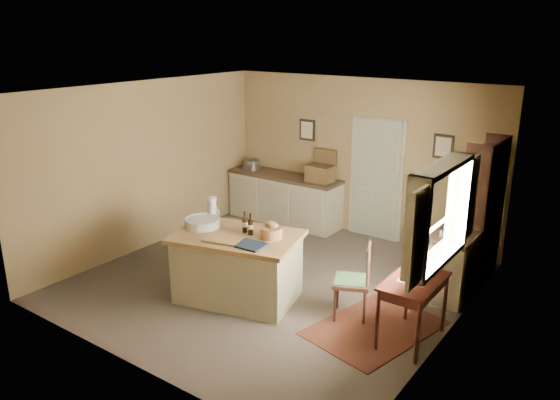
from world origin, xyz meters
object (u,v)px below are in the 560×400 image
at_px(shelving_unit, 485,212).
at_px(work_island, 237,265).
at_px(desk_chair, 351,282).
at_px(writing_desk, 414,288).
at_px(right_cabinet, 453,264).
at_px(sideboard, 285,197).

bearing_deg(shelving_unit, work_island, -134.88).
height_order(work_island, desk_chair, work_island).
xyz_separation_m(writing_desk, right_cabinet, (-0.00, 1.39, -0.21)).
distance_m(work_island, shelving_unit, 3.52).
bearing_deg(desk_chair, writing_desk, -30.42).
bearing_deg(writing_desk, shelving_unit, 85.82).
height_order(sideboard, shelving_unit, shelving_unit).
distance_m(desk_chair, shelving_unit, 2.31).
bearing_deg(shelving_unit, desk_chair, -116.19).
distance_m(sideboard, writing_desk, 4.34).
xyz_separation_m(desk_chair, right_cabinet, (0.84, 1.31, -0.01)).
relative_size(sideboard, shelving_unit, 1.08).
bearing_deg(sideboard, desk_chair, -41.80).
xyz_separation_m(work_island, right_cabinet, (2.30, 1.75, -0.02)).
xyz_separation_m(work_island, shelving_unit, (2.45, 2.46, 0.54)).
height_order(work_island, writing_desk, work_island).
height_order(sideboard, writing_desk, sideboard).
bearing_deg(writing_desk, work_island, -171.08).
distance_m(writing_desk, shelving_unit, 2.14).
xyz_separation_m(work_island, sideboard, (-1.24, 2.86, -0.00)).
bearing_deg(sideboard, work_island, -66.54).
relative_size(sideboard, right_cabinet, 2.23).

